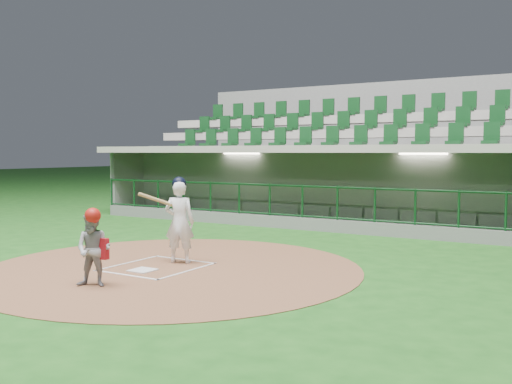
# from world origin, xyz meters

# --- Properties ---
(ground) EXTENTS (120.00, 120.00, 0.00)m
(ground) POSITION_xyz_m (0.00, 0.00, 0.00)
(ground) COLOR #174B15
(ground) RESTS_ON ground
(dirt_circle) EXTENTS (7.20, 7.20, 0.01)m
(dirt_circle) POSITION_xyz_m (0.30, -0.20, 0.01)
(dirt_circle) COLOR brown
(dirt_circle) RESTS_ON ground
(home_plate) EXTENTS (0.43, 0.43, 0.02)m
(home_plate) POSITION_xyz_m (0.00, -0.70, 0.02)
(home_plate) COLOR silver
(home_plate) RESTS_ON dirt_circle
(batter_box_chalk) EXTENTS (1.55, 1.80, 0.01)m
(batter_box_chalk) POSITION_xyz_m (0.00, -0.30, 0.02)
(batter_box_chalk) COLOR silver
(batter_box_chalk) RESTS_ON ground
(dugout_structure) EXTENTS (16.40, 3.70, 3.00)m
(dugout_structure) POSITION_xyz_m (0.09, 7.81, 0.97)
(dugout_structure) COLOR slate
(dugout_structure) RESTS_ON ground
(seating_deck) EXTENTS (17.00, 6.72, 5.15)m
(seating_deck) POSITION_xyz_m (0.00, 10.91, 1.42)
(seating_deck) COLOR slate
(seating_deck) RESTS_ON ground
(batter) EXTENTS (0.89, 0.94, 1.72)m
(batter) POSITION_xyz_m (0.11, 0.26, 0.88)
(batter) COLOR white
(batter) RESTS_ON dirt_circle
(catcher) EXTENTS (0.73, 0.66, 1.30)m
(catcher) POSITION_xyz_m (0.16, -2.04, 0.65)
(catcher) COLOR #96969C
(catcher) RESTS_ON dirt_circle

